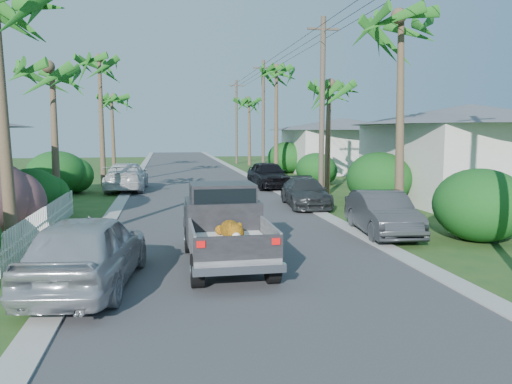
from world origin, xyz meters
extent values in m
plane|color=#244D1C|center=(0.00, 0.00, 0.00)|extent=(120.00, 120.00, 0.00)
cube|color=#38383A|center=(0.00, 25.00, 0.01)|extent=(8.00, 100.00, 0.02)
cube|color=#A5A39E|center=(-4.30, 25.00, 0.03)|extent=(0.60, 100.00, 0.06)
cube|color=#A5A39E|center=(4.30, 25.00, 0.03)|extent=(0.60, 100.00, 0.06)
cylinder|color=black|center=(-1.46, -0.20, 0.38)|extent=(0.28, 0.76, 0.76)
cylinder|color=black|center=(0.24, -0.20, 0.38)|extent=(0.28, 0.76, 0.76)
cylinder|color=black|center=(-1.46, 3.05, 0.38)|extent=(0.28, 0.76, 0.76)
cylinder|color=black|center=(0.24, 3.05, 0.38)|extent=(0.28, 0.76, 0.76)
cube|color=gray|center=(-0.61, 0.45, 0.62)|extent=(1.90, 2.40, 0.24)
cube|color=gray|center=(-1.53, 0.45, 1.00)|extent=(0.06, 2.40, 0.55)
cube|color=gray|center=(0.31, 0.45, 1.00)|extent=(0.06, 2.40, 0.55)
cube|color=black|center=(-0.61, -0.72, 0.98)|extent=(1.92, 0.08, 0.52)
cube|color=silver|center=(-0.61, -0.88, 0.55)|extent=(1.98, 0.18, 0.18)
cube|color=red|center=(-1.41, -0.77, 1.10)|extent=(0.18, 0.05, 0.14)
cube|color=red|center=(0.19, -0.77, 1.10)|extent=(0.18, 0.05, 0.14)
cube|color=black|center=(-0.61, 2.30, 1.05)|extent=(1.94, 1.65, 1.10)
cube|color=black|center=(-0.61, 2.30, 1.78)|extent=(1.70, 1.35, 0.55)
cube|color=black|center=(-0.61, 1.63, 1.75)|extent=(1.60, 0.05, 0.45)
cube|color=black|center=(-0.61, 3.55, 0.90)|extent=(1.94, 1.20, 0.80)
cube|color=white|center=(-0.61, 0.45, 0.82)|extent=(1.70, 2.10, 0.16)
ellipsoid|color=orange|center=(-0.61, 0.55, 1.12)|extent=(0.48, 1.25, 0.43)
sphere|color=orange|center=(-0.61, -0.20, 1.20)|extent=(0.40, 0.40, 0.40)
ellipsoid|color=white|center=(-0.61, 0.55, 1.02)|extent=(0.32, 0.86, 0.18)
imported|color=#333539|center=(5.00, 4.44, 0.72)|extent=(2.00, 4.50, 1.43)
imported|color=#2B2E2F|center=(4.22, 11.03, 0.65)|extent=(2.12, 4.57, 1.29)
imported|color=black|center=(4.13, 18.93, 0.81)|extent=(2.18, 4.87, 1.63)
imported|color=#B6B7BE|center=(-3.81, 0.18, 0.83)|extent=(2.56, 5.10, 1.67)
imported|color=silver|center=(-4.35, 19.07, 0.81)|extent=(2.41, 5.65, 1.62)
cone|color=brown|center=(-6.20, 3.00, 3.50)|extent=(0.36, 0.71, 7.01)
cone|color=brown|center=(-6.80, 12.00, 3.10)|extent=(0.36, 0.61, 6.21)
cone|color=brown|center=(-6.00, 22.00, 4.00)|extent=(0.36, 0.36, 8.00)
cone|color=brown|center=(-6.50, 34.00, 3.25)|extent=(0.36, 0.75, 6.51)
cone|color=brown|center=(6.30, 6.00, 3.75)|extent=(0.36, 0.73, 7.51)
cone|color=brown|center=(6.60, 15.00, 3.00)|extent=(0.36, 0.54, 6.01)
cone|color=brown|center=(6.20, 26.00, 4.10)|extent=(0.36, 0.36, 8.20)
cone|color=brown|center=(6.50, 40.00, 3.40)|extent=(0.36, 0.63, 6.81)
ellipsoid|color=#123F12|center=(-7.40, 10.00, 1.00)|extent=(2.40, 2.64, 2.00)
ellipsoid|color=#123F12|center=(-8.00, 18.00, 1.20)|extent=(3.20, 3.52, 2.40)
ellipsoid|color=#123F12|center=(7.60, 3.00, 1.15)|extent=(2.80, 3.08, 2.30)
ellipsoid|color=#123F12|center=(7.80, 11.00, 1.25)|extent=(3.00, 3.30, 2.50)
ellipsoid|color=#123F12|center=(7.50, 20.00, 1.05)|extent=(2.60, 2.86, 2.10)
ellipsoid|color=#123F12|center=(8.00, 30.00, 1.30)|extent=(3.20, 3.52, 2.60)
cube|color=white|center=(-6.00, 5.50, 0.50)|extent=(0.10, 11.00, 1.00)
cube|color=silver|center=(13.00, 12.00, 1.90)|extent=(8.00, 9.00, 3.80)
cone|color=#595B60|center=(13.00, 12.00, 4.30)|extent=(6.48, 6.48, 1.00)
cube|color=silver|center=(13.00, 30.00, 1.80)|extent=(9.00, 8.00, 3.60)
cone|color=#595B60|center=(13.00, 30.00, 4.10)|extent=(6.48, 6.48, 1.00)
cylinder|color=brown|center=(5.60, 13.00, 4.50)|extent=(0.26, 0.26, 9.00)
cube|color=brown|center=(5.60, 13.00, 8.40)|extent=(1.60, 0.10, 0.10)
cylinder|color=brown|center=(5.60, 28.00, 4.50)|extent=(0.26, 0.26, 9.00)
cube|color=brown|center=(5.60, 28.00, 8.40)|extent=(1.60, 0.10, 0.10)
cylinder|color=brown|center=(5.60, 43.00, 4.50)|extent=(0.26, 0.26, 9.00)
cube|color=brown|center=(5.60, 43.00, 8.40)|extent=(1.60, 0.10, 0.10)
camera|label=1|loc=(-2.10, -10.97, 3.42)|focal=35.00mm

